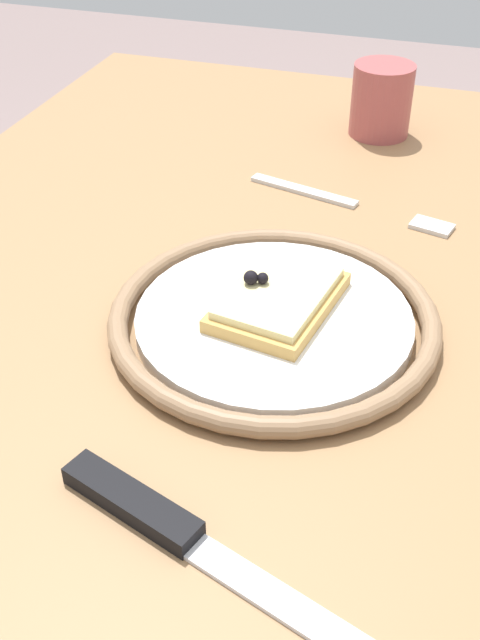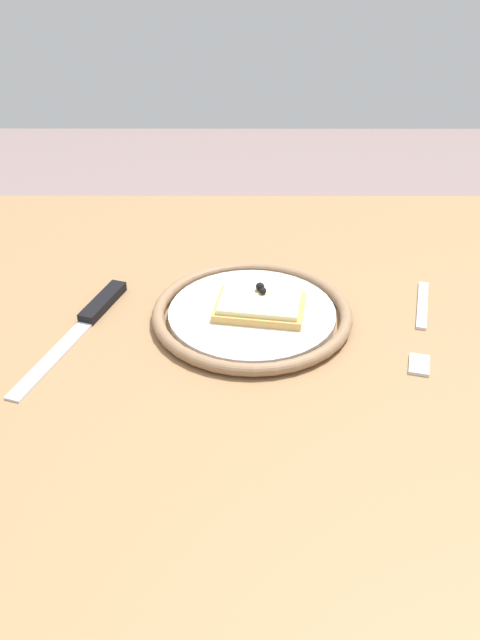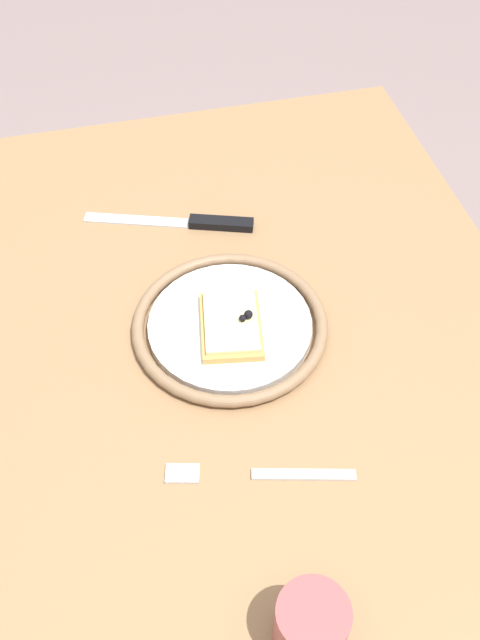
{
  "view_description": "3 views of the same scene",
  "coord_description": "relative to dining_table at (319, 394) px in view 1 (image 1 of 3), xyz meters",
  "views": [
    {
      "loc": [
        0.47,
        0.08,
        1.05
      ],
      "look_at": [
        0.04,
        -0.05,
        0.71
      ],
      "focal_mm": 43.78,
      "sensor_mm": 36.0,
      "label": 1
    },
    {
      "loc": [
        0.04,
        0.66,
        1.15
      ],
      "look_at": [
        0.05,
        -0.01,
        0.72
      ],
      "focal_mm": 38.22,
      "sensor_mm": 36.0,
      "label": 2
    },
    {
      "loc": [
        -0.52,
        0.09,
        1.38
      ],
      "look_at": [
        0.03,
        -0.04,
        0.71
      ],
      "focal_mm": 40.04,
      "sensor_mm": 36.0,
      "label": 3
    }
  ],
  "objects": [
    {
      "name": "dining_table",
      "position": [
        0.0,
        0.0,
        0.0
      ],
      "size": [
        1.01,
        0.82,
        0.7
      ],
      "color": "#936D47",
      "rests_on": "ground_plane"
    },
    {
      "name": "plate",
      "position": [
        0.03,
        -0.03,
        0.09
      ],
      "size": [
        0.24,
        0.24,
        0.02
      ],
      "color": "white",
      "rests_on": "dining_table"
    },
    {
      "name": "pizza_slice_near",
      "position": [
        0.02,
        -0.03,
        0.1
      ],
      "size": [
        0.12,
        0.09,
        0.03
      ],
      "color": "tan",
      "rests_on": "plate"
    },
    {
      "name": "knife",
      "position": [
        0.23,
        -0.03,
        0.09
      ],
      "size": [
        0.1,
        0.23,
        0.01
      ],
      "color": "silver",
      "rests_on": "dining_table"
    },
    {
      "name": "fork",
      "position": [
        -0.17,
        -0.02,
        0.09
      ],
      "size": [
        0.07,
        0.2,
        0.0
      ],
      "color": "silver",
      "rests_on": "dining_table"
    },
    {
      "name": "cup",
      "position": [
        -0.34,
        -0.02,
        0.12
      ],
      "size": [
        0.06,
        0.06,
        0.08
      ],
      "primitive_type": "cylinder",
      "color": "#A54C4C",
      "rests_on": "dining_table"
    }
  ]
}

